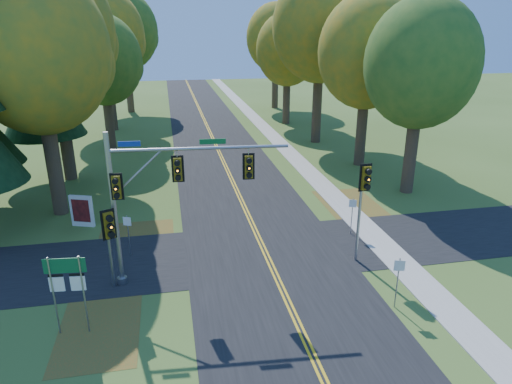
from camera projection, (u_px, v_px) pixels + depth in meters
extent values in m
plane|color=#3D571E|center=(273.00, 270.00, 21.50)|extent=(160.00, 160.00, 0.00)
cube|color=black|center=(273.00, 270.00, 21.50)|extent=(8.00, 160.00, 0.02)
cube|color=black|center=(264.00, 250.00, 23.34)|extent=(60.00, 6.00, 0.02)
cube|color=gold|center=(271.00, 270.00, 21.47)|extent=(0.10, 160.00, 0.01)
cube|color=gold|center=(275.00, 269.00, 21.51)|extent=(0.10, 160.00, 0.01)
cube|color=#9E998E|center=(395.00, 257.00, 22.62)|extent=(1.60, 160.00, 0.06)
cube|color=brown|center=(136.00, 244.00, 24.00)|extent=(4.00, 6.00, 0.00)
cube|color=brown|center=(358.00, 211.00, 28.26)|extent=(3.50, 8.00, 0.00)
cube|color=brown|center=(100.00, 328.00, 17.38)|extent=(3.00, 5.00, 0.00)
cylinder|color=#38281C|center=(53.00, 160.00, 26.87)|extent=(0.86, 0.86, 6.75)
ellipsoid|color=#AC7916|center=(36.00, 51.00, 24.74)|extent=(8.00, 8.00, 9.20)
sphere|color=#AC7916|center=(73.00, 64.00, 26.41)|extent=(4.80, 4.80, 4.80)
sphere|color=#AC7916|center=(0.00, 36.00, 23.47)|extent=(4.40, 4.40, 4.40)
cylinder|color=#38281C|center=(411.00, 149.00, 30.55)|extent=(0.83, 0.83, 6.08)
ellipsoid|color=#526C21|center=(422.00, 63.00, 28.63)|extent=(7.20, 7.20, 8.28)
sphere|color=#526C21|center=(431.00, 73.00, 30.13)|extent=(4.32, 4.32, 4.32)
sphere|color=#526C21|center=(410.00, 52.00, 27.49)|extent=(3.96, 3.96, 3.96)
cylinder|color=#38281C|center=(64.00, 130.00, 33.00)|extent=(0.89, 0.89, 7.42)
ellipsoid|color=#AC7916|center=(50.00, 32.00, 30.68)|extent=(8.60, 8.60, 9.89)
sphere|color=#AC7916|center=(81.00, 44.00, 32.47)|extent=(5.16, 5.16, 5.16)
sphere|color=#AC7916|center=(20.00, 18.00, 29.31)|extent=(4.73, 4.73, 4.73)
cylinder|color=#38281C|center=(362.00, 127.00, 36.66)|extent=(0.84, 0.84, 6.30)
ellipsoid|color=#AC7916|center=(368.00, 51.00, 34.66)|extent=(7.60, 7.60, 8.74)
sphere|color=#AC7916|center=(379.00, 60.00, 36.24)|extent=(4.56, 4.56, 4.56)
sphere|color=#AC7916|center=(356.00, 41.00, 33.45)|extent=(4.18, 4.18, 4.18)
cylinder|color=#38281C|center=(109.00, 119.00, 41.26)|extent=(0.81, 0.81, 5.62)
ellipsoid|color=#526C21|center=(102.00, 60.00, 39.46)|extent=(6.80, 6.80, 7.82)
sphere|color=#526C21|center=(120.00, 67.00, 40.89)|extent=(4.08, 4.08, 4.08)
sphere|color=#526C21|center=(86.00, 52.00, 38.39)|extent=(3.74, 3.74, 3.74)
cylinder|color=#38281C|center=(317.00, 103.00, 43.69)|extent=(0.90, 0.90, 7.65)
ellipsoid|color=#AC7916|center=(321.00, 26.00, 41.30)|extent=(8.80, 8.80, 10.12)
sphere|color=#AC7916|center=(333.00, 36.00, 43.14)|extent=(5.28, 5.28, 5.28)
sphere|color=#AC7916|center=(308.00, 16.00, 39.91)|extent=(4.84, 4.84, 4.84)
cylinder|color=#38281C|center=(111.00, 98.00, 48.93)|extent=(0.87, 0.87, 6.98)
ellipsoid|color=#AC7916|center=(104.00, 35.00, 46.73)|extent=(8.20, 8.20, 9.43)
sphere|color=#AC7916|center=(122.00, 43.00, 48.44)|extent=(4.92, 4.92, 4.92)
sphere|color=#AC7916|center=(87.00, 27.00, 45.43)|extent=(4.51, 4.51, 4.51)
cylinder|color=#38281C|center=(286.00, 98.00, 52.36)|extent=(0.82, 0.82, 5.85)
ellipsoid|color=#AC7916|center=(288.00, 49.00, 50.51)|extent=(7.00, 7.00, 8.05)
sphere|color=#AC7916|center=(297.00, 55.00, 51.97)|extent=(4.20, 4.20, 4.20)
sphere|color=#AC7916|center=(278.00, 43.00, 49.40)|extent=(3.85, 3.85, 3.85)
cylinder|color=#38281C|center=(129.00, 84.00, 59.14)|extent=(0.88, 0.88, 7.20)
ellipsoid|color=#526C21|center=(124.00, 31.00, 56.88)|extent=(8.40, 8.40, 9.66)
sphere|color=#526C21|center=(139.00, 38.00, 58.64)|extent=(5.04, 5.04, 5.04)
sphere|color=#526C21|center=(110.00, 24.00, 55.55)|extent=(4.62, 4.62, 4.62)
cylinder|color=#38281C|center=(275.00, 84.00, 62.32)|extent=(0.85, 0.85, 6.53)
ellipsoid|color=#AC7916|center=(276.00, 38.00, 60.25)|extent=(7.80, 7.80, 8.97)
sphere|color=#AC7916|center=(285.00, 43.00, 61.88)|extent=(4.68, 4.68, 4.68)
sphere|color=#AC7916|center=(267.00, 32.00, 59.01)|extent=(4.29, 4.29, 4.29)
cylinder|color=#38281C|center=(50.00, 158.00, 33.29)|extent=(0.50, 0.50, 3.42)
cone|color=black|center=(40.00, 97.00, 31.76)|extent=(5.60, 5.60, 5.45)
cone|color=black|center=(31.00, 38.00, 30.41)|extent=(4.57, 4.57, 5.45)
cylinder|color=gray|center=(114.00, 212.00, 19.24)|extent=(0.22, 0.22, 6.89)
cylinder|color=gray|center=(122.00, 280.00, 20.38)|extent=(0.43, 0.43, 0.30)
cylinder|color=gray|center=(200.00, 148.00, 18.73)|extent=(7.37, 0.70, 0.14)
cylinder|color=gray|center=(137.00, 173.00, 18.78)|extent=(2.22, 0.26, 2.03)
cylinder|color=gray|center=(177.00, 153.00, 18.68)|extent=(0.04, 0.04, 0.35)
cube|color=#72590C|center=(178.00, 169.00, 18.92)|extent=(0.36, 0.32, 0.98)
cube|color=black|center=(178.00, 169.00, 18.92)|extent=(0.51, 0.07, 1.16)
sphere|color=orange|center=(178.00, 170.00, 18.70)|extent=(0.18, 0.18, 0.18)
cylinder|color=black|center=(177.00, 163.00, 18.60)|extent=(0.25, 0.18, 0.24)
cylinder|color=black|center=(178.00, 170.00, 18.70)|extent=(0.25, 0.18, 0.24)
cylinder|color=black|center=(178.00, 178.00, 18.81)|extent=(0.25, 0.18, 0.24)
cylinder|color=gray|center=(248.00, 151.00, 19.01)|extent=(0.04, 0.04, 0.35)
cube|color=#72590C|center=(249.00, 166.00, 19.24)|extent=(0.36, 0.32, 0.98)
cube|color=black|center=(249.00, 166.00, 19.24)|extent=(0.51, 0.07, 1.16)
sphere|color=orange|center=(249.00, 168.00, 19.03)|extent=(0.18, 0.18, 0.18)
cylinder|color=black|center=(249.00, 161.00, 18.92)|extent=(0.25, 0.18, 0.24)
cylinder|color=black|center=(249.00, 168.00, 19.03)|extent=(0.25, 0.18, 0.24)
cylinder|color=black|center=(249.00, 175.00, 19.14)|extent=(0.25, 0.18, 0.24)
cube|color=#72590C|center=(117.00, 187.00, 18.72)|extent=(0.36, 0.32, 0.98)
cube|color=black|center=(117.00, 187.00, 18.72)|extent=(0.51, 0.07, 1.16)
sphere|color=orange|center=(116.00, 189.00, 18.51)|extent=(0.18, 0.18, 0.18)
cylinder|color=black|center=(115.00, 181.00, 18.40)|extent=(0.25, 0.18, 0.24)
cylinder|color=black|center=(116.00, 189.00, 18.51)|extent=(0.25, 0.18, 0.24)
cylinder|color=black|center=(117.00, 196.00, 18.62)|extent=(0.25, 0.18, 0.24)
cube|color=navy|center=(129.00, 144.00, 18.32)|extent=(0.89, 0.11, 0.22)
cube|color=#0C5926|center=(213.00, 141.00, 18.69)|extent=(1.08, 0.12, 0.22)
cylinder|color=#989AA0|center=(359.00, 214.00, 21.58)|extent=(0.13, 0.13, 4.91)
cube|color=#72590C|center=(365.00, 178.00, 20.70)|extent=(0.41, 0.36, 1.12)
cube|color=black|center=(365.00, 178.00, 20.70)|extent=(0.58, 0.08, 1.32)
sphere|color=orange|center=(368.00, 179.00, 20.47)|extent=(0.20, 0.20, 0.20)
cylinder|color=black|center=(369.00, 172.00, 20.35)|extent=(0.28, 0.20, 0.27)
cylinder|color=black|center=(368.00, 179.00, 20.47)|extent=(0.28, 0.20, 0.27)
cylinder|color=black|center=(367.00, 187.00, 20.60)|extent=(0.28, 0.20, 0.27)
cylinder|color=gray|center=(110.00, 249.00, 19.56)|extent=(0.14, 0.14, 3.64)
cube|color=#72590C|center=(108.00, 225.00, 18.94)|extent=(0.49, 0.47, 1.14)
cube|color=black|center=(108.00, 225.00, 18.94)|extent=(0.55, 0.28, 1.34)
sphere|color=orange|center=(111.00, 227.00, 18.74)|extent=(0.20, 0.20, 0.20)
cylinder|color=black|center=(110.00, 219.00, 18.61)|extent=(0.32, 0.28, 0.27)
cylinder|color=black|center=(111.00, 227.00, 18.74)|extent=(0.32, 0.28, 0.27)
cylinder|color=black|center=(112.00, 235.00, 18.87)|extent=(0.32, 0.28, 0.27)
cylinder|color=gray|center=(54.00, 296.00, 16.57)|extent=(0.06, 0.06, 3.19)
cylinder|color=gray|center=(84.00, 295.00, 16.66)|extent=(0.06, 0.06, 3.19)
cube|color=#0C542A|center=(64.00, 266.00, 16.22)|extent=(1.49, 0.19, 0.58)
cube|color=silver|center=(64.00, 266.00, 16.22)|extent=(1.27, 0.14, 0.09)
cube|color=silver|center=(57.00, 284.00, 16.45)|extent=(0.53, 0.10, 0.58)
cube|color=black|center=(55.00, 276.00, 16.32)|extent=(0.53, 0.06, 0.11)
cube|color=silver|center=(78.00, 283.00, 16.51)|extent=(0.53, 0.10, 0.58)
cube|color=black|center=(77.00, 275.00, 16.39)|extent=(0.53, 0.06, 0.11)
cube|color=silver|center=(82.00, 211.00, 25.90)|extent=(1.32, 0.64, 1.85)
cube|color=maroon|center=(81.00, 211.00, 25.78)|extent=(0.97, 0.38, 1.34)
cube|color=silver|center=(75.00, 223.00, 26.24)|extent=(0.11, 0.11, 0.31)
cube|color=silver|center=(92.00, 224.00, 26.09)|extent=(0.11, 0.11, 0.31)
cylinder|color=gray|center=(352.00, 216.00, 24.88)|extent=(0.05, 0.05, 2.09)
cube|color=silver|center=(353.00, 203.00, 24.60)|extent=(0.38, 0.19, 0.43)
cylinder|color=gray|center=(397.00, 283.00, 18.31)|extent=(0.05, 0.05, 2.24)
cube|color=silver|center=(399.00, 266.00, 18.01)|extent=(0.42, 0.14, 0.46)
cylinder|color=gray|center=(129.00, 236.00, 22.54)|extent=(0.05, 0.05, 2.14)
cube|color=white|center=(127.00, 221.00, 22.26)|extent=(0.39, 0.19, 0.44)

